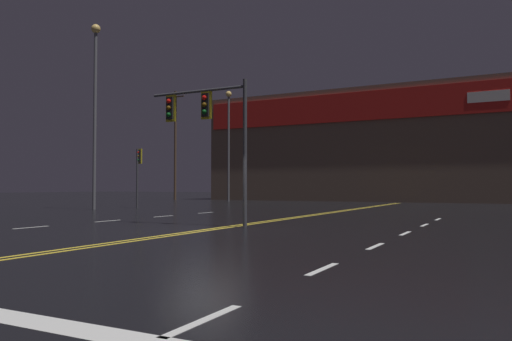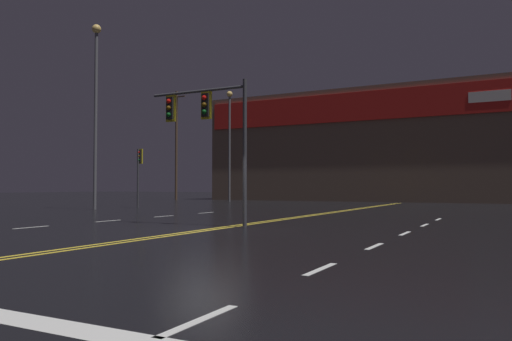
{
  "view_description": "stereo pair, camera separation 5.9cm",
  "coord_description": "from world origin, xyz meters",
  "px_view_note": "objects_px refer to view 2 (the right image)",
  "views": [
    {
      "loc": [
        8.7,
        -13.35,
        1.37
      ],
      "look_at": [
        0.0,
        3.51,
        2.0
      ],
      "focal_mm": 35.0,
      "sensor_mm": 36.0,
      "label": 1
    },
    {
      "loc": [
        8.75,
        -13.32,
        1.37
      ],
      "look_at": [
        0.0,
        3.51,
        2.0
      ],
      "focal_mm": 35.0,
      "sensor_mm": 36.0,
      "label": 2
    }
  ],
  "objects_px": {
    "traffic_signal_corner_northwest": "(139,164)",
    "streetlight_near_right": "(96,94)",
    "streetlight_median_approach": "(230,132)",
    "traffic_signal_median": "(205,118)"
  },
  "relations": [
    {
      "from": "traffic_signal_corner_northwest",
      "to": "streetlight_near_right",
      "type": "height_order",
      "value": "streetlight_near_right"
    },
    {
      "from": "traffic_signal_corner_northwest",
      "to": "traffic_signal_median",
      "type": "bearing_deg",
      "value": -41.21
    },
    {
      "from": "traffic_signal_median",
      "to": "streetlight_near_right",
      "type": "relative_size",
      "value": 0.45
    },
    {
      "from": "traffic_signal_corner_northwest",
      "to": "streetlight_near_right",
      "type": "relative_size",
      "value": 0.34
    },
    {
      "from": "traffic_signal_corner_northwest",
      "to": "streetlight_median_approach",
      "type": "bearing_deg",
      "value": 97.26
    },
    {
      "from": "traffic_signal_corner_northwest",
      "to": "streetlight_near_right",
      "type": "distance_m",
      "value": 5.3
    },
    {
      "from": "traffic_signal_median",
      "to": "traffic_signal_corner_northwest",
      "type": "bearing_deg",
      "value": 138.79
    },
    {
      "from": "traffic_signal_corner_northwest",
      "to": "streetlight_median_approach",
      "type": "xyz_separation_m",
      "value": [
        -1.91,
        14.97,
        3.72
      ]
    },
    {
      "from": "streetlight_median_approach",
      "to": "streetlight_near_right",
      "type": "bearing_deg",
      "value": -86.49
    },
    {
      "from": "traffic_signal_median",
      "to": "traffic_signal_corner_northwest",
      "type": "relative_size",
      "value": 1.31
    }
  ]
}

